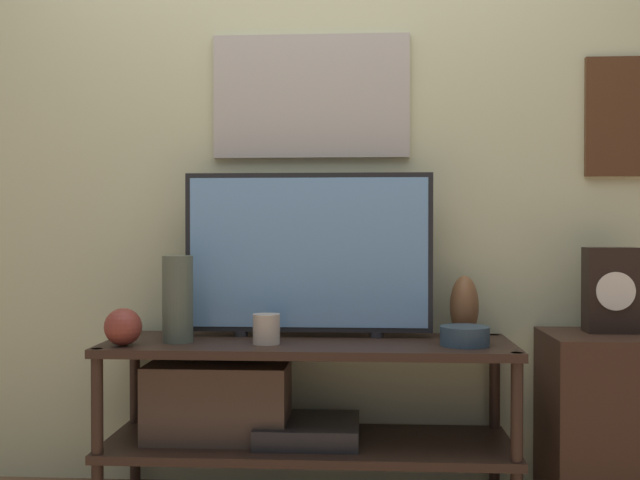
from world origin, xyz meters
TOP-DOWN VIEW (x-y plane):
  - wall_back at (0.01, 0.56)m, footprint 6.40×0.08m
  - media_console at (-0.13, 0.28)m, footprint 1.44×0.47m
  - television at (-0.01, 0.38)m, footprint 0.91×0.05m
  - vase_round_glass at (-0.62, 0.14)m, footprint 0.13×0.13m
  - vase_wide_bowl at (0.54, 0.21)m, footprint 0.17×0.17m
  - vase_tall_ceramic at (-0.46, 0.22)m, footprint 0.11×0.11m
  - vase_urn_stoneware at (0.57, 0.42)m, footprint 0.11×0.13m
  - candle_jar at (-0.14, 0.20)m, footprint 0.09×0.09m
  - side_table at (1.05, 0.32)m, footprint 0.42×0.39m
  - mantel_clock at (1.08, 0.36)m, footprint 0.18×0.11m

SIDE VIEW (x-z plane):
  - side_table at x=1.05m, z-range 0.00..0.62m
  - media_console at x=-0.13m, z-range 0.08..0.67m
  - vase_wide_bowl at x=0.54m, z-range 0.59..0.66m
  - candle_jar at x=-0.14m, z-range 0.59..0.70m
  - vase_round_glass at x=-0.62m, z-range 0.59..0.72m
  - vase_urn_stoneware at x=0.57m, z-range 0.59..0.82m
  - vase_tall_ceramic at x=-0.46m, z-range 0.59..0.90m
  - mantel_clock at x=1.08m, z-range 0.62..0.92m
  - television at x=-0.01m, z-range 0.60..1.21m
  - wall_back at x=0.01m, z-range 0.01..2.71m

